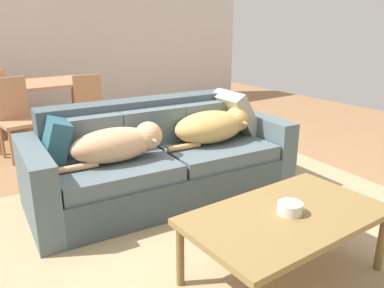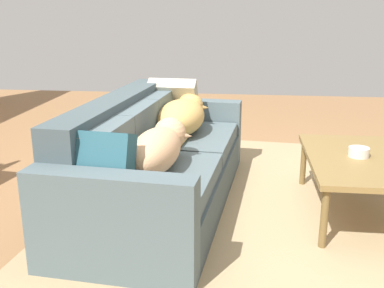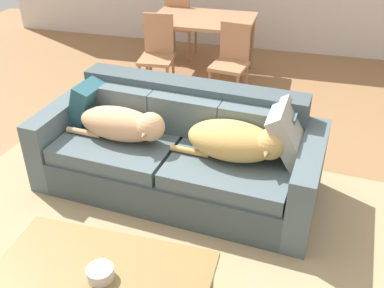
{
  "view_description": "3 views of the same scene",
  "coord_description": "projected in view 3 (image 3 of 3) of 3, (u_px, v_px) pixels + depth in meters",
  "views": [
    {
      "loc": [
        -1.75,
        -2.66,
        1.57
      ],
      "look_at": [
        0.11,
        -0.03,
        0.54
      ],
      "focal_mm": 36.4,
      "sensor_mm": 36.0,
      "label": 1
    },
    {
      "loc": [
        -3.39,
        -0.43,
        1.5
      ],
      "look_at": [
        -0.07,
        -0.04,
        0.52
      ],
      "focal_mm": 42.6,
      "sensor_mm": 36.0,
      "label": 2
    },
    {
      "loc": [
        0.89,
        -2.84,
        2.42
      ],
      "look_at": [
        0.1,
        0.09,
        0.54
      ],
      "focal_mm": 42.14,
      "sensor_mm": 36.0,
      "label": 3
    }
  ],
  "objects": [
    {
      "name": "ground_plane",
      "position": [
        177.0,
        202.0,
        3.8
      ],
      "size": [
        10.0,
        10.0,
        0.0
      ],
      "primitive_type": "plane",
      "color": "#956B44"
    },
    {
      "name": "area_rug",
      "position": [
        145.0,
        255.0,
        3.28
      ],
      "size": [
        4.01,
        3.38,
        0.01
      ],
      "primitive_type": "cube",
      "rotation": [
        0.0,
        0.0,
        -0.09
      ],
      "color": "tan",
      "rests_on": "ground"
    },
    {
      "name": "couch",
      "position": [
        180.0,
        153.0,
        3.85
      ],
      "size": [
        2.43,
        1.2,
        0.85
      ],
      "rotation": [
        0.0,
        0.0,
        -0.09
      ],
      "color": "#414E53",
      "rests_on": "ground"
    },
    {
      "name": "dog_on_left_cushion",
      "position": [
        124.0,
        125.0,
        3.7
      ],
      "size": [
        0.89,
        0.4,
        0.3
      ],
      "rotation": [
        0.0,
        0.0,
        -0.09
      ],
      "color": "tan",
      "rests_on": "couch"
    },
    {
      "name": "dog_on_right_cushion",
      "position": [
        237.0,
        141.0,
        3.46
      ],
      "size": [
        0.9,
        0.46,
        0.31
      ],
      "rotation": [
        0.0,
        0.0,
        -0.09
      ],
      "color": "tan",
      "rests_on": "couch"
    },
    {
      "name": "throw_pillow_by_left_arm",
      "position": [
        89.0,
        102.0,
        4.0
      ],
      "size": [
        0.31,
        0.41,
        0.41
      ],
      "primitive_type": "cube",
      "rotation": [
        0.0,
        0.3,
        -0.14
      ],
      "color": "#285663",
      "rests_on": "couch"
    },
    {
      "name": "throw_pillow_by_right_arm",
      "position": [
        290.0,
        134.0,
        3.46
      ],
      "size": [
        0.38,
        0.47,
        0.46
      ],
      "primitive_type": "cube",
      "rotation": [
        0.0,
        -0.54,
        -0.06
      ],
      "color": "#A8A491",
      "rests_on": "couch"
    },
    {
      "name": "coffee_table",
      "position": [
        100.0,
        281.0,
        2.55
      ],
      "size": [
        1.24,
        0.72,
        0.46
      ],
      "color": "olive",
      "rests_on": "ground"
    },
    {
      "name": "bowl_on_coffee_table",
      "position": [
        100.0,
        273.0,
        2.5
      ],
      "size": [
        0.15,
        0.15,
        0.07
      ],
      "primitive_type": "cylinder",
      "color": "silver",
      "rests_on": "coffee_table"
    },
    {
      "name": "dining_table",
      "position": [
        203.0,
        23.0,
        5.77
      ],
      "size": [
        1.3,
        0.89,
        0.78
      ],
      "color": "#B27C56",
      "rests_on": "ground"
    },
    {
      "name": "dining_chair_near_left",
      "position": [
        157.0,
        51.0,
        5.46
      ],
      "size": [
        0.44,
        0.44,
        0.94
      ],
      "rotation": [
        0.0,
        0.0,
        0.1
      ],
      "color": "#B27C56",
      "rests_on": "ground"
    },
    {
      "name": "dining_chair_near_right",
      "position": [
        231.0,
        59.0,
        5.29
      ],
      "size": [
        0.46,
        0.46,
        0.89
      ],
      "rotation": [
        0.0,
        0.0,
        -0.15
      ],
      "color": "#B27C56",
      "rests_on": "ground"
    },
    {
      "name": "dining_chair_far_left",
      "position": [
        180.0,
        23.0,
        6.41
      ],
      "size": [
        0.41,
        0.41,
        0.92
      ],
      "rotation": [
        0.0,
        0.0,
        3.12
      ],
      "color": "#B27C56",
      "rests_on": "ground"
    }
  ]
}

